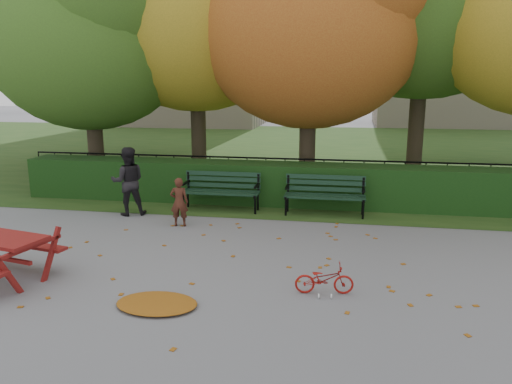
% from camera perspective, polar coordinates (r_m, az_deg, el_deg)
% --- Properties ---
extents(ground, '(90.00, 90.00, 0.00)m').
position_cam_1_polar(ground, '(8.09, -1.21, -9.02)').
color(ground, slate).
rests_on(ground, ground).
extents(grass_strip, '(90.00, 90.00, 0.00)m').
position_cam_1_polar(grass_strip, '(21.63, 6.01, 4.73)').
color(grass_strip, '#1C3B13').
rests_on(grass_strip, ground).
extents(building_left, '(10.00, 7.00, 15.00)m').
position_cam_1_polar(building_left, '(35.26, -7.86, 19.99)').
color(building_left, '#C5B399').
rests_on(building_left, ground).
extents(building_right, '(9.00, 6.00, 12.00)m').
position_cam_1_polar(building_right, '(36.09, 21.31, 16.70)').
color(building_right, '#C5B399').
rests_on(building_right, ground).
extents(hedge, '(13.00, 0.90, 1.00)m').
position_cam_1_polar(hedge, '(12.22, 2.86, 0.93)').
color(hedge, black).
rests_on(hedge, ground).
extents(iron_fence, '(14.00, 0.04, 1.02)m').
position_cam_1_polar(iron_fence, '(12.99, 3.31, 1.80)').
color(iron_fence, black).
rests_on(iron_fence, ground).
extents(tree_a, '(5.88, 5.60, 7.48)m').
position_cam_1_polar(tree_a, '(14.63, -18.07, 18.13)').
color(tree_a, '#30261B').
rests_on(tree_a, ground).
extents(tree_c, '(6.30, 6.00, 8.00)m').
position_cam_1_polar(tree_c, '(13.47, 7.68, 20.44)').
color(tree_c, '#30261B').
rests_on(tree_c, ground).
extents(bench_left, '(1.80, 0.57, 0.88)m').
position_cam_1_polar(bench_left, '(11.67, -3.97, 0.46)').
color(bench_left, black).
rests_on(bench_left, ground).
extents(bench_right, '(1.80, 0.57, 0.88)m').
position_cam_1_polar(bench_right, '(11.35, 7.88, 0.01)').
color(bench_right, black).
rests_on(bench_right, ground).
extents(leaf_pile, '(1.28, 1.03, 0.08)m').
position_cam_1_polar(leaf_pile, '(7.05, -11.27, -12.37)').
color(leaf_pile, brown).
rests_on(leaf_pile, ground).
extents(leaf_scatter, '(9.00, 5.70, 0.01)m').
position_cam_1_polar(leaf_scatter, '(8.36, -0.81, -8.24)').
color(leaf_scatter, brown).
rests_on(leaf_scatter, ground).
extents(child, '(0.41, 0.31, 1.03)m').
position_cam_1_polar(child, '(10.46, -8.78, -1.14)').
color(child, '#452016').
rests_on(child, ground).
extents(adult, '(0.92, 0.84, 1.54)m').
position_cam_1_polar(adult, '(11.52, -14.41, 1.19)').
color(adult, black).
rests_on(adult, ground).
extents(bicycle, '(0.87, 0.40, 0.44)m').
position_cam_1_polar(bicycle, '(7.28, 7.81, -9.83)').
color(bicycle, maroon).
rests_on(bicycle, ground).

